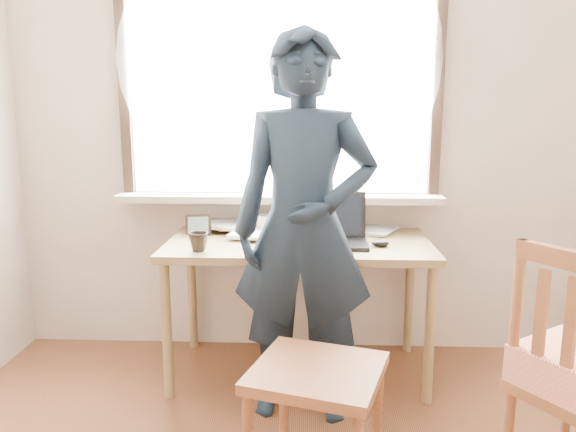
{
  "coord_description": "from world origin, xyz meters",
  "views": [
    {
      "loc": [
        -0.01,
        -1.25,
        1.45
      ],
      "look_at": [
        -0.11,
        0.95,
        1.01
      ],
      "focal_mm": 35.0,
      "sensor_mm": 36.0,
      "label": 1
    }
  ],
  "objects_px": {
    "mug_white": "(268,224)",
    "work_chair": "(317,386)",
    "person": "(304,229)",
    "mug_dark": "(198,242)",
    "desk": "(299,255)",
    "laptop": "(330,231)"
  },
  "relations": [
    {
      "from": "work_chair",
      "to": "desk",
      "type": "bearing_deg",
      "value": 95.77
    },
    {
      "from": "desk",
      "to": "mug_white",
      "type": "xyz_separation_m",
      "value": [
        -0.18,
        0.19,
        0.13
      ]
    },
    {
      "from": "mug_white",
      "to": "laptop",
      "type": "bearing_deg",
      "value": -31.68
    },
    {
      "from": "laptop",
      "to": "mug_white",
      "type": "xyz_separation_m",
      "value": [
        -0.34,
        0.21,
        -0.01
      ]
    },
    {
      "from": "mug_white",
      "to": "work_chair",
      "type": "bearing_deg",
      "value": -76.25
    },
    {
      "from": "desk",
      "to": "work_chair",
      "type": "height_order",
      "value": "desk"
    },
    {
      "from": "mug_white",
      "to": "work_chair",
      "type": "height_order",
      "value": "mug_white"
    },
    {
      "from": "person",
      "to": "mug_white",
      "type": "bearing_deg",
      "value": 113.43
    },
    {
      "from": "mug_dark",
      "to": "desk",
      "type": "bearing_deg",
      "value": 25.07
    },
    {
      "from": "laptop",
      "to": "mug_dark",
      "type": "relative_size",
      "value": 3.74
    },
    {
      "from": "mug_white",
      "to": "work_chair",
      "type": "xyz_separation_m",
      "value": [
        0.27,
        -1.11,
        -0.39
      ]
    },
    {
      "from": "laptop",
      "to": "person",
      "type": "relative_size",
      "value": 0.21
    },
    {
      "from": "laptop",
      "to": "desk",
      "type": "bearing_deg",
      "value": 170.92
    },
    {
      "from": "desk",
      "to": "mug_white",
      "type": "height_order",
      "value": "mug_white"
    },
    {
      "from": "laptop",
      "to": "mug_dark",
      "type": "distance_m",
      "value": 0.68
    },
    {
      "from": "mug_white",
      "to": "person",
      "type": "height_order",
      "value": "person"
    },
    {
      "from": "work_chair",
      "to": "laptop",
      "type": "bearing_deg",
      "value": 85.39
    },
    {
      "from": "work_chair",
      "to": "person",
      "type": "xyz_separation_m",
      "value": [
        -0.06,
        0.54,
        0.49
      ]
    },
    {
      "from": "mug_white",
      "to": "person",
      "type": "bearing_deg",
      "value": -69.46
    },
    {
      "from": "desk",
      "to": "laptop",
      "type": "bearing_deg",
      "value": -9.08
    },
    {
      "from": "mug_white",
      "to": "person",
      "type": "xyz_separation_m",
      "value": [
        0.21,
        -0.56,
        0.1
      ]
    },
    {
      "from": "desk",
      "to": "mug_dark",
      "type": "distance_m",
      "value": 0.55
    }
  ]
}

